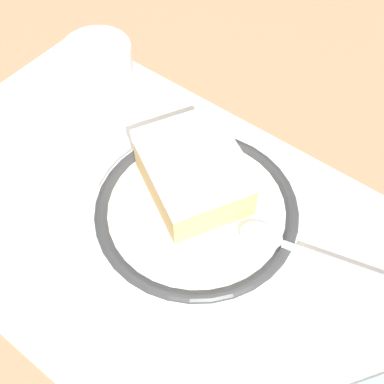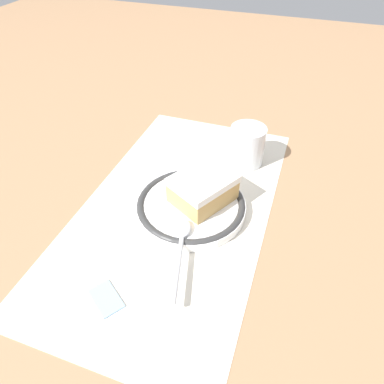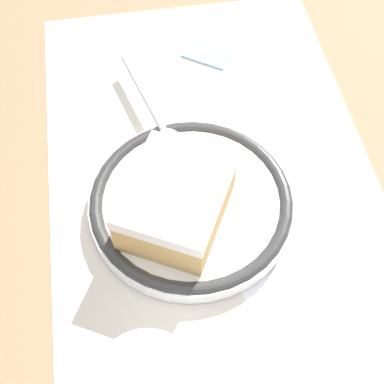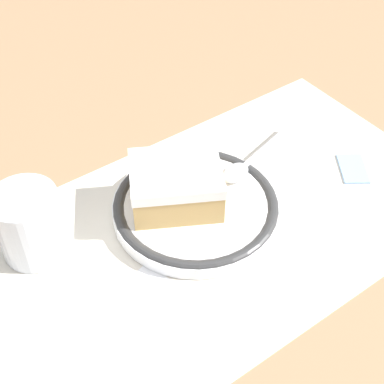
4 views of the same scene
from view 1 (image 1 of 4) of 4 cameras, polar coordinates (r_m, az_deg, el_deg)
name	(u,v)px [view 1 (image 1 of 4)]	position (r m, az deg, el deg)	size (l,w,h in m)	color
ground_plane	(179,238)	(0.44, -1.51, -5.24)	(2.40, 2.40, 0.00)	#9E7551
placemat	(179,238)	(0.44, -1.51, -5.19)	(0.55, 0.30, 0.00)	beige
plate	(192,209)	(0.44, 0.00, -1.93)	(0.18, 0.18, 0.02)	white
cake_slice	(193,173)	(0.43, 0.17, 2.21)	(0.12, 0.11, 0.05)	tan
spoon	(291,246)	(0.42, 11.07, -5.97)	(0.14, 0.05, 0.01)	silver
cup	(102,82)	(0.53, -10.13, 12.17)	(0.07, 0.07, 0.07)	silver
napkin	(26,226)	(0.47, -18.21, -3.70)	(0.12, 0.10, 0.00)	white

